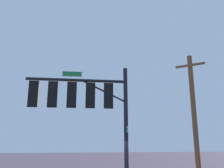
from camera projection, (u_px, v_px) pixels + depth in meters
name	position (u px, v px, depth m)	size (l,w,h in m)	color
signal_pole_assembly	(83.00, 102.00, 11.23)	(4.87, 1.09, 6.01)	black
utility_pole	(194.00, 116.00, 14.30)	(1.43, 1.29, 7.79)	brown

